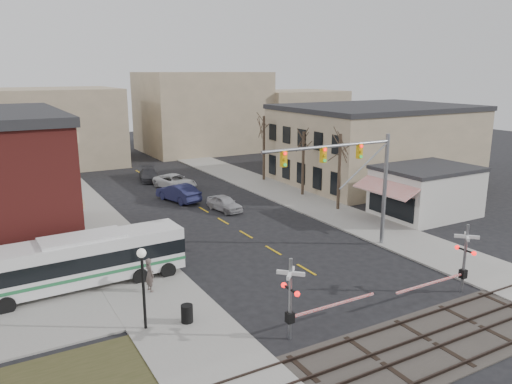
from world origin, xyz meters
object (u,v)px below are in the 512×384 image
(car_b, at_px, (178,193))
(transit_bus, at_px, (84,260))
(car_a, at_px, (225,203))
(rr_crossing_west, at_px, (298,298))
(street_lamp, at_px, (143,271))
(pedestrian_near, at_px, (150,275))
(car_c, at_px, (175,182))
(traffic_signal_mast, at_px, (355,170))
(car_d, at_px, (149,175))
(pedestrian_far, at_px, (101,263))
(rr_crossing_east, at_px, (459,261))
(trash_bin, at_px, (187,314))

(car_b, bearing_deg, transit_bus, 38.41)
(car_b, bearing_deg, car_a, 99.65)
(rr_crossing_west, bearing_deg, car_b, 80.90)
(transit_bus, distance_m, street_lamp, 6.84)
(rr_crossing_west, xyz_separation_m, pedestrian_near, (-4.51, 8.06, -0.88))
(car_c, bearing_deg, transit_bus, -138.71)
(traffic_signal_mast, relative_size, pedestrian_near, 5.25)
(car_d, height_order, pedestrian_far, pedestrian_far)
(rr_crossing_west, distance_m, rr_crossing_east, 10.44)
(rr_crossing_east, relative_size, pedestrian_near, 2.88)
(rr_crossing_west, bearing_deg, pedestrian_far, 119.46)
(trash_bin, distance_m, car_b, 24.26)
(car_b, bearing_deg, traffic_signal_mast, 91.42)
(rr_crossing_east, relative_size, pedestrian_far, 3.10)
(car_a, xyz_separation_m, car_c, (-0.74, 10.40, 0.06))
(car_a, relative_size, pedestrian_near, 2.08)
(traffic_signal_mast, bearing_deg, car_b, 106.40)
(car_b, bearing_deg, pedestrian_near, 49.60)
(traffic_signal_mast, height_order, car_c, traffic_signal_mast)
(trash_bin, bearing_deg, pedestrian_near, 95.91)
(pedestrian_near, relative_size, pedestrian_far, 1.07)
(transit_bus, height_order, rr_crossing_east, rr_crossing_east)
(car_a, bearing_deg, pedestrian_near, -138.23)
(car_a, xyz_separation_m, pedestrian_far, (-13.04, -9.91, 0.34))
(traffic_signal_mast, distance_m, car_b, 20.19)
(rr_crossing_east, xyz_separation_m, pedestrian_far, (-16.84, 11.91, -0.94))
(transit_bus, bearing_deg, pedestrian_near, -40.51)
(pedestrian_far, bearing_deg, street_lamp, -116.31)
(rr_crossing_west, relative_size, car_a, 1.39)
(transit_bus, height_order, street_lamp, street_lamp)
(car_c, distance_m, pedestrian_near, 25.80)
(transit_bus, relative_size, rr_crossing_west, 2.06)
(transit_bus, distance_m, rr_crossing_west, 13.03)
(car_a, height_order, car_b, car_b)
(car_d, height_order, pedestrian_near, pedestrian_near)
(car_d, bearing_deg, car_b, -79.29)
(car_c, relative_size, car_d, 1.13)
(rr_crossing_west, bearing_deg, transit_bus, 125.29)
(traffic_signal_mast, distance_m, car_a, 14.84)
(traffic_signal_mast, height_order, pedestrian_far, traffic_signal_mast)
(car_a, distance_m, car_d, 15.72)
(rr_crossing_west, bearing_deg, car_a, 72.71)
(traffic_signal_mast, height_order, street_lamp, traffic_signal_mast)
(pedestrian_far, bearing_deg, car_c, 29.47)
(car_d, bearing_deg, street_lamp, -95.04)
(car_d, xyz_separation_m, pedestrian_near, (-9.17, -28.81, 0.40))
(rr_crossing_west, distance_m, car_d, 37.18)
(rr_crossing_east, relative_size, car_c, 1.05)
(car_b, relative_size, car_c, 0.96)
(rr_crossing_west, height_order, car_c, rr_crossing_west)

